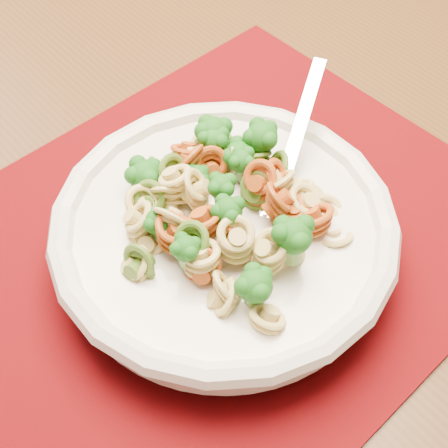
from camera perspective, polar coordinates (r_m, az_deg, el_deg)
dining_table at (r=0.65m, az=-7.31°, el=-2.40°), size 1.64×1.20×0.76m
placemat at (r=0.52m, az=-1.64°, el=-2.25°), size 0.57×0.48×0.00m
pasta_bowl at (r=0.49m, az=-0.00°, el=-0.64°), size 0.28×0.28×0.05m
pasta_broccoli_heap at (r=0.48m, az=0.00°, el=0.44°), size 0.23×0.23×0.06m
fork at (r=0.50m, az=4.86°, el=2.03°), size 0.15×0.14×0.08m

